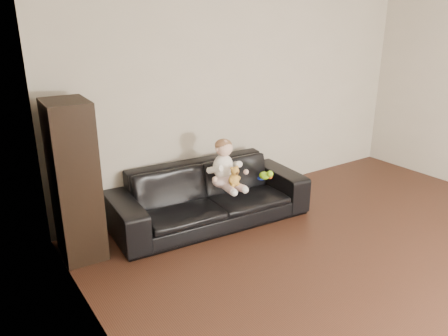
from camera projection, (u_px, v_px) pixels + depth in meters
floor at (444, 295)px, 3.64m from camera, size 5.50×5.50×0.00m
wall_back at (248, 92)px, 5.35m from camera, size 5.00×0.00×5.00m
wall_left at (169, 239)px, 1.88m from camera, size 0.00×5.50×5.50m
sofa at (210, 195)px, 4.82m from camera, size 2.23×1.01×0.64m
cabinet at (74, 181)px, 4.01m from camera, size 0.40×0.53×1.50m
shelf_item at (72, 146)px, 3.91m from camera, size 0.19×0.26×0.28m
baby at (225, 167)px, 4.68m from camera, size 0.36×0.45×0.54m
teddy_bear at (234, 177)px, 4.57m from camera, size 0.13×0.13×0.22m
toy_green at (264, 176)px, 4.97m from camera, size 0.15×0.17×0.09m
toy_rattle at (270, 176)px, 4.99m from camera, size 0.07×0.07×0.06m
toy_blue_disc at (261, 178)px, 5.00m from camera, size 0.09×0.09×0.01m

